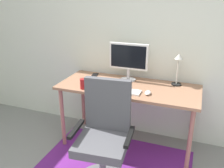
{
  "coord_description": "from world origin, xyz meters",
  "views": [
    {
      "loc": [
        0.65,
        -0.57,
        1.74
      ],
      "look_at": [
        -0.14,
        1.56,
        0.86
      ],
      "focal_mm": 38.52,
      "sensor_mm": 36.0,
      "label": 1
    }
  ],
  "objects_px": {
    "office_chair": "(104,147)",
    "coffee_cup": "(83,84)",
    "cell_phone": "(95,75)",
    "monitor": "(129,58)",
    "keyboard": "(120,90)",
    "computer_mouse": "(148,93)",
    "desk_lamp": "(178,65)",
    "desk": "(128,92)"
  },
  "relations": [
    {
      "from": "monitor",
      "to": "desk_lamp",
      "type": "distance_m",
      "value": 0.55
    },
    {
      "from": "coffee_cup",
      "to": "desk_lamp",
      "type": "relative_size",
      "value": 0.31
    },
    {
      "from": "desk",
      "to": "desk_lamp",
      "type": "bearing_deg",
      "value": 24.35
    },
    {
      "from": "cell_phone",
      "to": "desk_lamp",
      "type": "distance_m",
      "value": 1.01
    },
    {
      "from": "monitor",
      "to": "cell_phone",
      "type": "height_order",
      "value": "monitor"
    },
    {
      "from": "coffee_cup",
      "to": "office_chair",
      "type": "relative_size",
      "value": 0.11
    },
    {
      "from": "desk",
      "to": "keyboard",
      "type": "relative_size",
      "value": 3.59
    },
    {
      "from": "keyboard",
      "to": "computer_mouse",
      "type": "height_order",
      "value": "computer_mouse"
    },
    {
      "from": "desk",
      "to": "desk_lamp",
      "type": "xyz_separation_m",
      "value": [
        0.49,
        0.22,
        0.31
      ]
    },
    {
      "from": "office_chair",
      "to": "cell_phone",
      "type": "bearing_deg",
      "value": 113.01
    },
    {
      "from": "desk",
      "to": "coffee_cup",
      "type": "distance_m",
      "value": 0.51
    },
    {
      "from": "desk_lamp",
      "to": "office_chair",
      "type": "bearing_deg",
      "value": -119.38
    },
    {
      "from": "monitor",
      "to": "office_chair",
      "type": "relative_size",
      "value": 0.44
    },
    {
      "from": "keyboard",
      "to": "monitor",
      "type": "bearing_deg",
      "value": 93.74
    },
    {
      "from": "office_chair",
      "to": "coffee_cup",
      "type": "bearing_deg",
      "value": 127.72
    },
    {
      "from": "desk",
      "to": "computer_mouse",
      "type": "height_order",
      "value": "computer_mouse"
    },
    {
      "from": "cell_phone",
      "to": "desk_lamp",
      "type": "bearing_deg",
      "value": -8.49
    },
    {
      "from": "monitor",
      "to": "cell_phone",
      "type": "xyz_separation_m",
      "value": [
        -0.43,
        0.01,
        -0.26
      ]
    },
    {
      "from": "keyboard",
      "to": "coffee_cup",
      "type": "bearing_deg",
      "value": -170.21
    },
    {
      "from": "monitor",
      "to": "coffee_cup",
      "type": "distance_m",
      "value": 0.6
    },
    {
      "from": "desk",
      "to": "monitor",
      "type": "distance_m",
      "value": 0.39
    },
    {
      "from": "coffee_cup",
      "to": "desk",
      "type": "bearing_deg",
      "value": 29.3
    },
    {
      "from": "monitor",
      "to": "computer_mouse",
      "type": "height_order",
      "value": "monitor"
    },
    {
      "from": "desk",
      "to": "cell_phone",
      "type": "height_order",
      "value": "cell_phone"
    },
    {
      "from": "monitor",
      "to": "computer_mouse",
      "type": "distance_m",
      "value": 0.52
    },
    {
      "from": "desk",
      "to": "monitor",
      "type": "xyz_separation_m",
      "value": [
        -0.06,
        0.18,
        0.34
      ]
    },
    {
      "from": "desk",
      "to": "keyboard",
      "type": "xyz_separation_m",
      "value": [
        -0.04,
        -0.17,
        0.08
      ]
    },
    {
      "from": "cell_phone",
      "to": "desk_lamp",
      "type": "xyz_separation_m",
      "value": [
        0.99,
        0.03,
        0.23
      ]
    },
    {
      "from": "keyboard",
      "to": "desk_lamp",
      "type": "distance_m",
      "value": 0.7
    },
    {
      "from": "desk",
      "to": "computer_mouse",
      "type": "xyz_separation_m",
      "value": [
        0.25,
        -0.15,
        0.09
      ]
    },
    {
      "from": "desk",
      "to": "cell_phone",
      "type": "xyz_separation_m",
      "value": [
        -0.49,
        0.19,
        0.08
      ]
    },
    {
      "from": "monitor",
      "to": "cell_phone",
      "type": "relative_size",
      "value": 3.22
    },
    {
      "from": "desk",
      "to": "keyboard",
      "type": "bearing_deg",
      "value": -101.87
    },
    {
      "from": "cell_phone",
      "to": "desk_lamp",
      "type": "relative_size",
      "value": 0.39
    },
    {
      "from": "coffee_cup",
      "to": "cell_phone",
      "type": "height_order",
      "value": "coffee_cup"
    },
    {
      "from": "coffee_cup",
      "to": "office_chair",
      "type": "height_order",
      "value": "office_chair"
    },
    {
      "from": "keyboard",
      "to": "desk_lamp",
      "type": "relative_size",
      "value": 1.2
    },
    {
      "from": "monitor",
      "to": "desk_lamp",
      "type": "relative_size",
      "value": 1.26
    },
    {
      "from": "keyboard",
      "to": "computer_mouse",
      "type": "xyz_separation_m",
      "value": [
        0.29,
        0.02,
        0.01
      ]
    },
    {
      "from": "computer_mouse",
      "to": "desk_lamp",
      "type": "relative_size",
      "value": 0.29
    },
    {
      "from": "desk",
      "to": "office_chair",
      "type": "distance_m",
      "value": 0.73
    },
    {
      "from": "office_chair",
      "to": "desk_lamp",
      "type": "bearing_deg",
      "value": 55.0
    }
  ]
}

